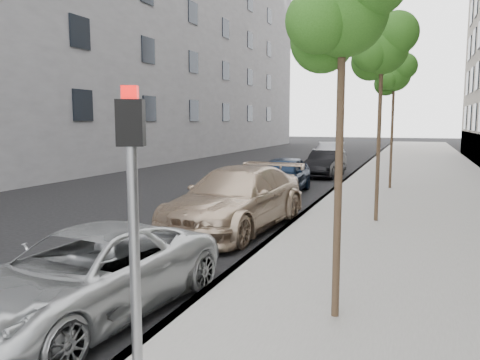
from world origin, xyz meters
The scene contains 12 objects.
ground centered at (0.00, 0.00, 0.00)m, with size 160.00×160.00×0.00m, color black.
sidewalk centered at (4.30, 24.00, 0.07)m, with size 6.40×72.00×0.14m, color gray.
curb centered at (1.18, 24.00, 0.07)m, with size 0.15×72.00×0.14m, color #9E9B93.
tree_near centered at (3.23, 1.50, 4.06)m, with size 1.52×1.32×4.68m.
tree_mid centered at (3.23, 8.00, 4.56)m, with size 1.68×1.48×5.26m.
tree_far centered at (3.23, 14.50, 4.47)m, with size 1.61×1.41×5.13m.
signal_pole centered at (1.70, -0.93, 1.96)m, with size 0.29×0.26×2.90m.
minivan centered at (-0.10, 0.57, 0.61)m, with size 2.03×4.39×1.22m, color #B6B9BB.
suv centered at (-0.10, 6.37, 0.78)m, with size 2.18×5.37×1.56m, color tan.
sedan_blue centered at (-0.61, 12.61, 0.71)m, with size 1.67×4.14×1.41m, color black.
sedan_black centered at (-0.10, 18.57, 0.65)m, with size 1.37×3.94×1.30m, color black.
sedan_rear centered at (-1.10, 25.20, 0.71)m, with size 1.98×4.87×1.41m, color #98999F.
Camera 1 is at (4.13, -4.55, 2.72)m, focal length 35.00 mm.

